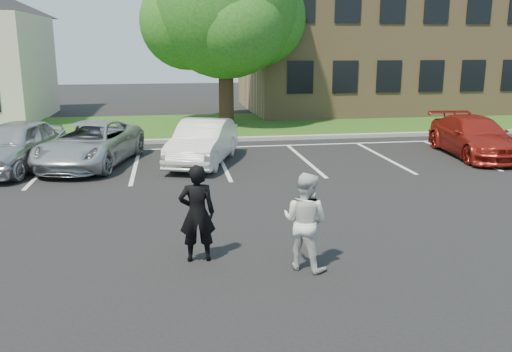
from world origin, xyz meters
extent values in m
plane|color=black|center=(0.00, 0.00, 0.00)|extent=(90.00, 90.00, 0.00)
cube|color=gray|center=(0.00, 12.00, 0.07)|extent=(40.00, 0.30, 0.15)
cube|color=#22440E|center=(0.00, 16.00, 0.04)|extent=(44.00, 8.00, 0.08)
cube|color=silver|center=(-5.60, 8.00, 0.01)|extent=(0.12, 5.20, 0.01)
cube|color=silver|center=(-2.80, 8.00, 0.01)|extent=(0.12, 5.20, 0.01)
cube|color=silver|center=(0.00, 8.00, 0.01)|extent=(0.12, 5.20, 0.01)
cube|color=silver|center=(2.80, 8.00, 0.01)|extent=(0.12, 5.20, 0.01)
cube|color=silver|center=(5.60, 8.00, 0.01)|extent=(0.12, 5.20, 0.01)
cube|color=silver|center=(8.40, 8.00, 0.01)|extent=(0.12, 5.20, 0.01)
cube|color=silver|center=(1.40, 10.70, 0.01)|extent=(34.00, 0.12, 0.01)
cube|color=#90734C|center=(14.00, 22.00, 4.00)|extent=(22.00, 10.00, 8.00)
cube|color=black|center=(4.80, 16.97, 2.20)|extent=(1.30, 0.06, 1.60)
cube|color=black|center=(4.80, 16.97, 5.60)|extent=(1.30, 0.06, 1.60)
cube|color=black|center=(7.10, 16.97, 2.20)|extent=(1.30, 0.06, 1.60)
cube|color=black|center=(7.10, 16.97, 5.60)|extent=(1.30, 0.06, 1.60)
cube|color=black|center=(9.40, 16.97, 2.20)|extent=(1.30, 0.06, 1.60)
cube|color=black|center=(9.40, 16.97, 5.60)|extent=(1.30, 0.06, 1.60)
cube|color=black|center=(11.70, 16.97, 2.20)|extent=(1.30, 0.06, 1.60)
cube|color=black|center=(11.70, 16.97, 5.60)|extent=(1.30, 0.06, 1.60)
cube|color=black|center=(14.00, 16.97, 2.20)|extent=(1.30, 0.06, 1.60)
cube|color=black|center=(14.00, 16.97, 5.60)|extent=(1.30, 0.06, 1.60)
cylinder|color=black|center=(1.04, 16.29, 1.60)|extent=(0.70, 0.70, 3.20)
sphere|color=#175415|center=(1.04, 16.29, 5.50)|extent=(6.60, 6.60, 6.60)
sphere|color=#175415|center=(2.64, 16.99, 5.00)|extent=(4.60, 4.60, 4.60)
sphere|color=#175415|center=(-0.66, 16.69, 4.80)|extent=(4.40, 4.40, 4.40)
sphere|color=#175415|center=(1.44, 14.79, 4.60)|extent=(4.00, 4.00, 4.00)
sphere|color=#175415|center=(0.44, 17.89, 5.80)|extent=(4.20, 4.20, 4.20)
imported|color=black|center=(-1.25, -0.14, 0.89)|extent=(0.65, 0.43, 1.78)
imported|color=silver|center=(0.57, -0.78, 0.86)|extent=(1.06, 1.03, 1.72)
imported|color=#B3B3B8|center=(-6.41, 8.02, 0.77)|extent=(2.80, 4.81, 1.54)
imported|color=#B4B6BC|center=(-4.21, 8.35, 0.69)|extent=(3.46, 5.36, 1.37)
imported|color=silver|center=(-0.62, 8.03, 0.70)|extent=(2.75, 4.53, 1.41)
imported|color=maroon|center=(8.79, 7.76, 0.68)|extent=(2.31, 4.82, 1.36)
camera|label=1|loc=(-1.68, -9.39, 3.84)|focal=38.00mm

